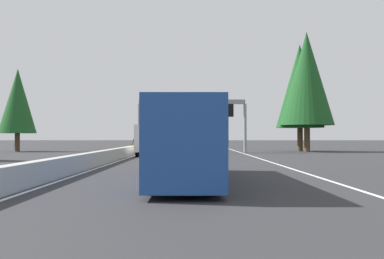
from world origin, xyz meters
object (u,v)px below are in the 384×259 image
Objects in this scene: box_truck_far_center at (151,139)px; conifer_right_mid at (300,86)px; sign_gantry_overhead at (194,110)px; conifer_right_near at (307,78)px; bus_mid_right at (186,140)px; minivan_mid_center at (166,143)px; oncoming_near at (139,144)px; pickup_near_center at (175,141)px; sedan_distant_b at (204,142)px; sedan_far_left at (172,142)px; conifer_left_near at (18,101)px; sedan_mid_left at (178,140)px.

conifer_right_mid is (11.84, -17.81, 6.71)m from box_truck_far_center.
conifer_right_near reaches higher than sign_gantry_overhead.
bus_mid_right is 44.74m from minivan_mid_center.
conifer_right_mid reaches higher than box_truck_far_center.
bus_mid_right is 2.61× the size of oncoming_near.
box_truck_far_center reaches higher than minivan_mid_center.
pickup_near_center is (60.66, -0.10, -0.70)m from box_truck_far_center.
sedan_distant_b is 12.07m from sedan_far_left.
sedan_distant_b is 1.00× the size of oncoming_near.
sedan_distant_b and oncoming_near have the same top height.
sign_gantry_overhead is at bearing -30.47° from box_truck_far_center.
minivan_mid_center is at bearing -179.25° from sedan_far_left.
sign_gantry_overhead is 1.22× the size of conifer_left_near.
sedan_mid_left is 0.79× the size of pickup_near_center.
box_truck_far_center is 20.84m from minivan_mid_center.
conifer_right_near is at bearing -165.79° from conifer_right_mid.
sedan_far_left is (43.54, 4.41, -4.22)m from sign_gantry_overhead.
conifer_left_near reaches higher than box_truck_far_center.
conifer_right_near is at bearing -167.40° from sedan_distant_b.
minivan_mid_center is 1.14× the size of sedan_distant_b.
pickup_near_center is (0.27, 6.91, 0.23)m from sedan_distant_b.
minivan_mid_center is (13.67, 4.02, -3.95)m from sign_gantry_overhead.
oncoming_near is at bearing 175.78° from sedan_mid_left.
conifer_left_near is (-0.73, 35.71, -1.99)m from conifer_right_mid.
sedan_far_left is at bearing 24.87° from conifer_right_mid.
minivan_mid_center is 67.80m from sedan_mid_left.
sedan_distant_b is at bearing 161.01° from oncoming_near.
oncoming_near is 0.42× the size of conifer_left_near.
pickup_near_center is at bearing -179.75° from sedan_mid_left.
sedan_distant_b is 55.50m from conifer_left_near.
conifer_left_near is at bearing 155.91° from sedan_far_left.
oncoming_near is at bearing 9.77° from box_truck_far_center.
sedan_mid_left and oncoming_near have the same top height.
box_truck_far_center is 27.08m from oncoming_near.
oncoming_near is 0.30× the size of conifer_right_near.
conifer_right_near is (-10.66, -18.04, 8.11)m from minivan_mid_center.
sedan_distant_b is at bearing -92.23° from pickup_near_center.
minivan_mid_center is at bearing 16.38° from sign_gantry_overhead.
bus_mid_right reaches higher than minivan_mid_center.
box_truck_far_center is at bearing 9.77° from oncoming_near.
oncoming_near is (-33.99, 4.69, -0.23)m from pickup_near_center.
conifer_left_near is at bearing 58.15° from box_truck_far_center.
conifer_right_near is (-40.53, -18.43, 8.38)m from sedan_far_left.
pickup_near_center is (84.43, 3.61, -0.80)m from bus_mid_right.
sign_gantry_overhead is at bearing -175.60° from pickup_near_center.
pickup_near_center is at bearing 2.45° from bus_mid_right.
conifer_left_near is at bearing 160.04° from pickup_near_center.
sedan_distant_b is 50.32m from conifer_right_mid.
pickup_near_center is at bearing 87.77° from sedan_distant_b.
sedan_distant_b is (39.56, -6.81, -0.27)m from minivan_mid_center.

